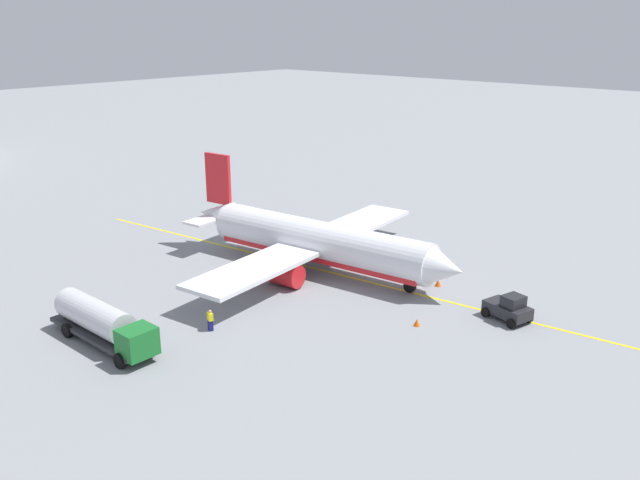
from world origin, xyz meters
The scene contains 8 objects.
ground_plane centered at (0.00, 0.00, 0.00)m, with size 400.00×400.00×0.00m, color gray.
airplane centered at (-0.47, -0.05, 2.71)m, with size 30.40×30.64×9.79m.
fuel_tanker centered at (-1.60, -22.12, 1.73)m, with size 11.05×2.88×3.15m.
pushback_tug centered at (18.69, 1.44, 1.01)m, with size 3.98×3.06×2.20m.
refueling_worker centered at (2.45, -15.45, 0.82)m, with size 0.61×0.52×1.71m.
safety_cone_nose centered at (10.68, 3.92, 0.32)m, with size 0.58×0.58×0.64m, color #F2590F.
safety_cone_wingtip centered at (13.88, -4.29, 0.29)m, with size 0.52×0.52×0.58m, color #F2590F.
taxi_line_marking centered at (0.00, 0.00, 0.01)m, with size 60.02×0.30×0.01m, color yellow.
Camera 1 is at (39.82, -44.99, 22.63)m, focal length 37.67 mm.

